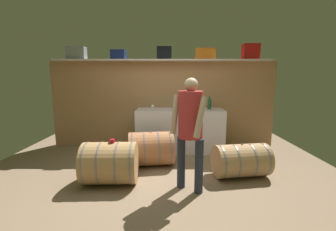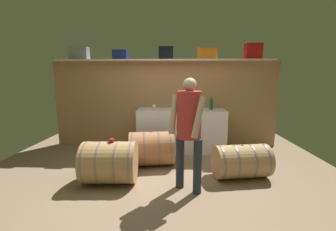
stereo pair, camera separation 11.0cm
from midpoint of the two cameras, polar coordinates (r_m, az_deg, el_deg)
name	(u,v)px [view 2 (the right image)]	position (r m, az deg, el deg)	size (l,w,h in m)	color
ground_plane	(161,172)	(4.18, -1.05, -13.93)	(6.49, 7.42, 0.02)	#876E55
back_wall_panel	(165,105)	(5.45, -0.21, 2.78)	(5.29, 0.10, 2.02)	#AD7D53
high_shelf_board	(164,60)	(5.27, -0.28, 13.73)	(4.86, 0.40, 0.03)	silver
toolcase_grey	(79,53)	(5.71, -20.93, 14.38)	(0.42, 0.20, 0.28)	gray
toolcase_navy	(121,55)	(5.42, -11.27, 14.72)	(0.31, 0.28, 0.21)	navy
toolcase_black	(166,53)	(5.29, 0.04, 15.41)	(0.32, 0.25, 0.28)	black
toolcase_orange	(207,54)	(5.34, 10.42, 15.04)	(0.43, 0.21, 0.25)	orange
toolcase_red	(253,51)	(5.58, 21.20, 14.80)	(0.35, 0.25, 0.34)	red
work_cabinet	(181,130)	(5.15, 3.95, -3.69)	(1.94, 0.67, 0.95)	white
wine_bottle_green	(211,104)	(5.11, 11.40, 2.97)	(0.08, 0.08, 0.30)	#295A32
wine_glass	(154,106)	(4.84, -2.88, 2.31)	(0.07, 0.07, 0.13)	white
wine_barrel_near	(110,162)	(3.75, -13.65, -11.37)	(0.85, 0.69, 0.67)	tan
wine_barrel_far	(241,161)	(4.05, 18.73, -10.83)	(0.96, 0.68, 0.57)	tan
wine_barrel_flank	(151,148)	(4.35, -3.46, -8.29)	(0.92, 0.75, 0.65)	#B17045
tasting_cup	(112,140)	(3.63, -13.12, -6.13)	(0.07, 0.07, 0.05)	red
winemaker_pouring	(189,123)	(3.22, 6.26, -1.96)	(0.54, 0.51, 1.65)	#272D3D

